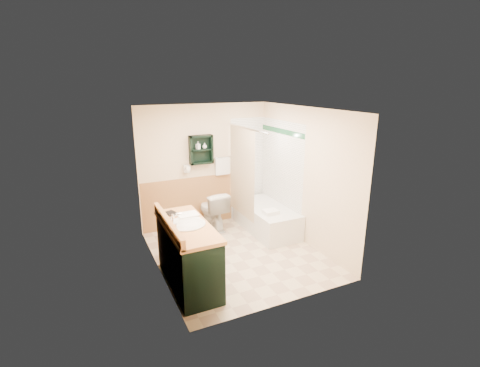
# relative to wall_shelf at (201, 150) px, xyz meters

# --- Properties ---
(floor) EXTENTS (3.00, 3.00, 0.00)m
(floor) POSITION_rel_wall_shelf_xyz_m (0.10, -1.41, -1.55)
(floor) COLOR beige
(floor) RESTS_ON ground
(back_wall) EXTENTS (2.60, 0.04, 2.40)m
(back_wall) POSITION_rel_wall_shelf_xyz_m (0.10, 0.11, -0.35)
(back_wall) COLOR #F5E3BF
(back_wall) RESTS_ON ground
(left_wall) EXTENTS (0.04, 3.00, 2.40)m
(left_wall) POSITION_rel_wall_shelf_xyz_m (-1.22, -1.41, -0.35)
(left_wall) COLOR #F5E3BF
(left_wall) RESTS_ON ground
(right_wall) EXTENTS (0.04, 3.00, 2.40)m
(right_wall) POSITION_rel_wall_shelf_xyz_m (1.42, -1.41, -0.35)
(right_wall) COLOR #F5E3BF
(right_wall) RESTS_ON ground
(ceiling) EXTENTS (2.60, 3.00, 0.04)m
(ceiling) POSITION_rel_wall_shelf_xyz_m (0.10, -1.41, 0.87)
(ceiling) COLOR white
(ceiling) RESTS_ON back_wall
(wainscot_left) EXTENTS (2.98, 2.98, 1.00)m
(wainscot_left) POSITION_rel_wall_shelf_xyz_m (-1.19, -1.41, -1.05)
(wainscot_left) COLOR tan
(wainscot_left) RESTS_ON left_wall
(wainscot_back) EXTENTS (2.58, 2.58, 1.00)m
(wainscot_back) POSITION_rel_wall_shelf_xyz_m (0.10, 0.08, -1.05)
(wainscot_back) COLOR tan
(wainscot_back) RESTS_ON back_wall
(mirror_frame) EXTENTS (1.30, 1.30, 1.00)m
(mirror_frame) POSITION_rel_wall_shelf_xyz_m (-1.17, -1.96, -0.05)
(mirror_frame) COLOR olive
(mirror_frame) RESTS_ON left_wall
(mirror_glass) EXTENTS (1.20, 1.20, 0.90)m
(mirror_glass) POSITION_rel_wall_shelf_xyz_m (-1.17, -1.96, -0.05)
(mirror_glass) COLOR white
(mirror_glass) RESTS_ON left_wall
(tile_right) EXTENTS (1.50, 1.50, 2.10)m
(tile_right) POSITION_rel_wall_shelf_xyz_m (1.38, -0.66, -0.50)
(tile_right) COLOR white
(tile_right) RESTS_ON right_wall
(tile_back) EXTENTS (0.95, 0.95, 2.10)m
(tile_back) POSITION_rel_wall_shelf_xyz_m (1.13, 0.07, -0.50)
(tile_back) COLOR white
(tile_back) RESTS_ON back_wall
(tile_accent) EXTENTS (1.50, 1.50, 0.10)m
(tile_accent) POSITION_rel_wall_shelf_xyz_m (1.37, -0.66, 0.35)
(tile_accent) COLOR #154B29
(tile_accent) RESTS_ON right_wall
(wall_shelf) EXTENTS (0.45, 0.15, 0.55)m
(wall_shelf) POSITION_rel_wall_shelf_xyz_m (0.00, 0.00, 0.00)
(wall_shelf) COLOR black
(wall_shelf) RESTS_ON back_wall
(hair_dryer) EXTENTS (0.10, 0.24, 0.18)m
(hair_dryer) POSITION_rel_wall_shelf_xyz_m (-0.30, 0.02, -0.35)
(hair_dryer) COLOR silver
(hair_dryer) RESTS_ON back_wall
(towel_bar) EXTENTS (0.40, 0.06, 0.40)m
(towel_bar) POSITION_rel_wall_shelf_xyz_m (0.45, 0.04, -0.20)
(towel_bar) COLOR silver
(towel_bar) RESTS_ON back_wall
(curtain_rod) EXTENTS (0.03, 1.60, 0.03)m
(curtain_rod) POSITION_rel_wall_shelf_xyz_m (0.63, -0.66, 0.45)
(curtain_rod) COLOR silver
(curtain_rod) RESTS_ON back_wall
(shower_curtain) EXTENTS (1.05, 1.05, 1.70)m
(shower_curtain) POSITION_rel_wall_shelf_xyz_m (0.63, -0.48, -0.40)
(shower_curtain) COLOR beige
(shower_curtain) RESTS_ON curtain_rod
(vanity) EXTENTS (0.59, 1.45, 0.92)m
(vanity) POSITION_rel_wall_shelf_xyz_m (-0.89, -1.92, -1.09)
(vanity) COLOR black
(vanity) RESTS_ON ground
(bathtub) EXTENTS (0.73, 1.50, 0.49)m
(bathtub) POSITION_rel_wall_shelf_xyz_m (1.03, -0.77, -1.31)
(bathtub) COLOR silver
(bathtub) RESTS_ON ground
(toilet) EXTENTS (0.49, 0.80, 0.75)m
(toilet) POSITION_rel_wall_shelf_xyz_m (0.11, -0.24, -1.17)
(toilet) COLOR silver
(toilet) RESTS_ON ground
(counter_towel) EXTENTS (0.29, 0.23, 0.04)m
(counter_towel) POSITION_rel_wall_shelf_xyz_m (-0.80, -1.64, -0.61)
(counter_towel) COLOR silver
(counter_towel) RESTS_ON vanity
(vanity_book) EXTENTS (0.15, 0.07, 0.20)m
(vanity_book) POSITION_rel_wall_shelf_xyz_m (-1.06, -1.46, -0.53)
(vanity_book) COLOR black
(vanity_book) RESTS_ON vanity
(tub_towel) EXTENTS (0.26, 0.22, 0.07)m
(tub_towel) POSITION_rel_wall_shelf_xyz_m (0.91, -1.12, -1.03)
(tub_towel) COLOR silver
(tub_towel) RESTS_ON bathtub
(soap_bottle_a) EXTENTS (0.12, 0.16, 0.07)m
(soap_bottle_a) POSITION_rel_wall_shelf_xyz_m (-0.06, -0.01, 0.05)
(soap_bottle_a) COLOR silver
(soap_bottle_a) RESTS_ON wall_shelf
(soap_bottle_b) EXTENTS (0.10, 0.12, 0.09)m
(soap_bottle_b) POSITION_rel_wall_shelf_xyz_m (0.07, -0.01, 0.06)
(soap_bottle_b) COLOR silver
(soap_bottle_b) RESTS_ON wall_shelf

